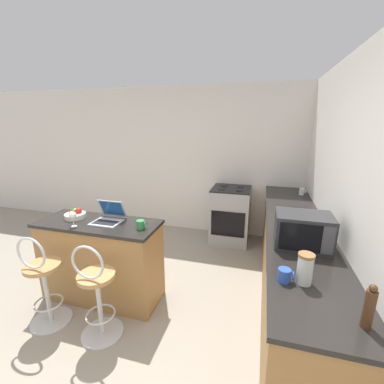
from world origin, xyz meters
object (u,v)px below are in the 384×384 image
bar_stool_near (44,283)px  laptop (109,216)px  storage_jar (305,269)px  fruit_bowl (75,215)px  bar_stool_far (97,294)px  microwave (303,230)px  mug_white (302,191)px  mug_green (141,224)px  mug_blue (285,275)px  wine_glass_short (73,216)px  pepper_mill (369,307)px  stove_range (230,215)px

bar_stool_near → laptop: 0.89m
storage_jar → fruit_bowl: 2.41m
bar_stool_far → microwave: bearing=16.4°
microwave → mug_white: bearing=82.9°
microwave → mug_green: microwave is taller
mug_blue → wine_glass_short: size_ratio=0.65×
pepper_mill → mug_white: (0.00, 2.66, -0.07)m
bar_stool_far → pepper_mill: bearing=-10.9°
stove_range → mug_blue: mug_blue is taller
stove_range → wine_glass_short: 2.54m
laptop → wine_glass_short: (-0.27, -0.24, 0.06)m
storage_jar → fruit_bowl: bearing=165.3°
stove_range → mug_green: bearing=-109.9°
mug_blue → mug_green: (-1.36, 0.56, -0.00)m
microwave → wine_glass_short: size_ratio=2.87×
laptop → stove_range: (1.12, 1.81, -0.53)m
mug_blue → fruit_bowl: bearing=164.2°
pepper_mill → wine_glass_short: size_ratio=1.60×
mug_blue → mug_white: 2.38m
fruit_bowl → bar_stool_near: bearing=-88.8°
microwave → mug_white: 1.77m
mug_blue → storage_jar: storage_jar is taller
mug_blue → storage_jar: (0.12, 0.02, 0.06)m
bar_stool_near → mug_green: size_ratio=9.64×
mug_green → mug_white: mug_white is taller
bar_stool_near → microwave: microwave is taller
microwave → mug_blue: bearing=-106.9°
microwave → storage_jar: (-0.05, -0.57, -0.04)m
microwave → pepper_mill: (0.21, -0.90, -0.03)m
laptop → stove_range: size_ratio=0.33×
mug_green → mug_white: (1.75, 1.79, 0.01)m
bar_stool_near → pepper_mill: (2.59, -0.38, 0.60)m
wine_glass_short → bar_stool_near: bearing=-112.1°
bar_stool_near → mug_white: bearing=41.3°
bar_stool_near → pepper_mill: bearing=-8.4°
laptop → microwave: bearing=-1.8°
mug_blue → bar_stool_near: bearing=178.2°
pepper_mill → storage_jar: 0.42m
microwave → mug_green: bearing=-178.8°
pepper_mill → storage_jar: bearing=129.3°
bar_stool_near → bar_stool_far: bearing=0.0°
wine_glass_short → mug_green: size_ratio=1.57×
fruit_bowl → mug_white: bearing=33.4°
mug_blue → stove_range: bearing=105.3°
laptop → mug_green: 0.44m
bar_stool_near → microwave: 2.51m
storage_jar → mug_blue: bearing=-172.6°
bar_stool_near → pepper_mill: size_ratio=3.83×
microwave → storage_jar: size_ratio=2.13×
bar_stool_near → storage_jar: 2.39m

